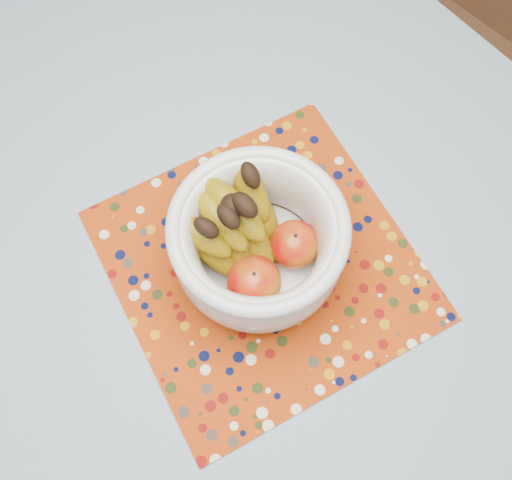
% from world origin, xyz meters
% --- Properties ---
extents(table, '(1.20, 1.20, 0.75)m').
position_xyz_m(table, '(0.00, 0.00, 0.67)').
color(table, brown).
rests_on(table, ground).
extents(chair, '(0.39, 0.40, 0.85)m').
position_xyz_m(chair, '(0.92, 0.12, 0.48)').
color(chair, brown).
rests_on(chair, ground).
extents(tablecloth, '(1.32, 1.32, 0.01)m').
position_xyz_m(tablecloth, '(0.00, 0.00, 0.76)').
color(tablecloth, slate).
rests_on(tablecloth, table).
extents(placemat, '(0.51, 0.51, 0.00)m').
position_xyz_m(placemat, '(0.07, -0.12, 0.76)').
color(placemat, '#972F08').
rests_on(placemat, tablecloth).
extents(fruit_bowl, '(0.25, 0.25, 0.19)m').
position_xyz_m(fruit_bowl, '(0.06, -0.10, 0.85)').
color(fruit_bowl, silver).
rests_on(fruit_bowl, placemat).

